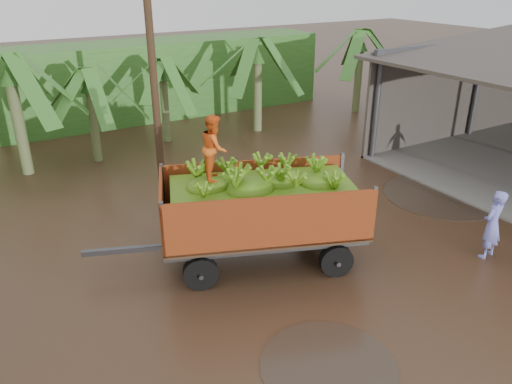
% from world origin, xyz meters
% --- Properties ---
extents(ground, '(100.00, 100.00, 0.00)m').
position_xyz_m(ground, '(0.00, 0.00, 0.00)').
color(ground, black).
rests_on(ground, ground).
extents(hedge_north, '(22.00, 3.00, 3.60)m').
position_xyz_m(hedge_north, '(-2.00, 16.00, 1.80)').
color(hedge_north, '#2D661E').
rests_on(hedge_north, ground).
extents(banana_trailer, '(6.72, 3.90, 3.76)m').
position_xyz_m(banana_trailer, '(-2.21, 1.57, 1.46)').
color(banana_trailer, '#C54A1C').
rests_on(banana_trailer, ground).
extents(man_blue, '(0.72, 0.54, 1.82)m').
position_xyz_m(man_blue, '(2.80, -1.24, 0.91)').
color(man_blue, '#777BDA').
rests_on(man_blue, ground).
extents(utility_pole, '(1.20, 0.24, 7.52)m').
position_xyz_m(utility_pole, '(-2.63, 7.38, 3.82)').
color(utility_pole, '#47301E').
rests_on(utility_pole, ground).
extents(banana_plants, '(25.16, 19.96, 4.35)m').
position_xyz_m(banana_plants, '(-5.19, 6.96, 1.94)').
color(banana_plants, '#2D661E').
rests_on(banana_plants, ground).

